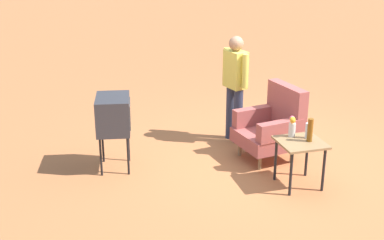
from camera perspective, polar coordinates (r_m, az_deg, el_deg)
ground_plane at (r=7.64m, az=7.74°, el=-4.31°), size 60.00×60.00×0.00m
armchair at (r=7.55m, az=8.73°, el=-0.57°), size 0.89×0.90×1.06m
side_table at (r=6.80m, az=11.64°, el=-2.97°), size 0.56×0.56×0.61m
tv_on_stand at (r=7.12m, az=-8.49°, el=0.58°), size 0.67×0.54×1.03m
person_standing at (r=7.98m, az=4.68°, el=4.08°), size 0.55×0.30×1.64m
bottle_short_clear at (r=6.85m, az=12.40°, el=-1.13°), size 0.06×0.06×0.20m
bottle_tall_amber at (r=6.74m, az=12.65°, el=-1.07°), size 0.07×0.07×0.30m
flower_vase at (r=6.85m, az=10.78°, el=-0.59°), size 0.15×0.09×0.27m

